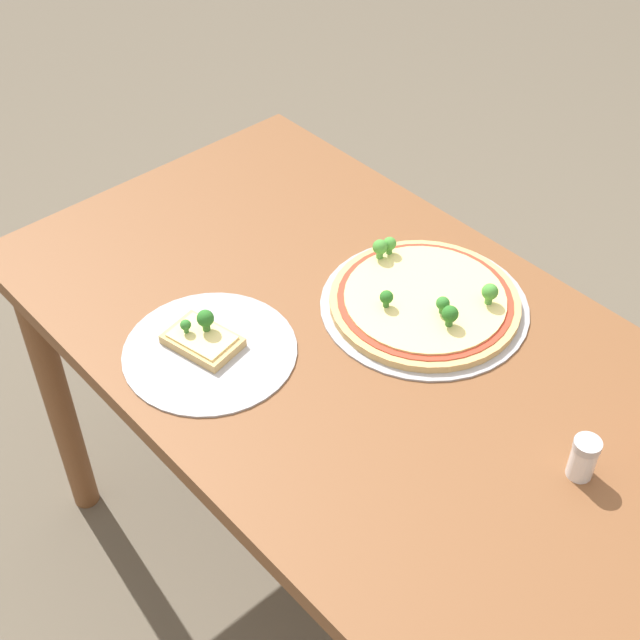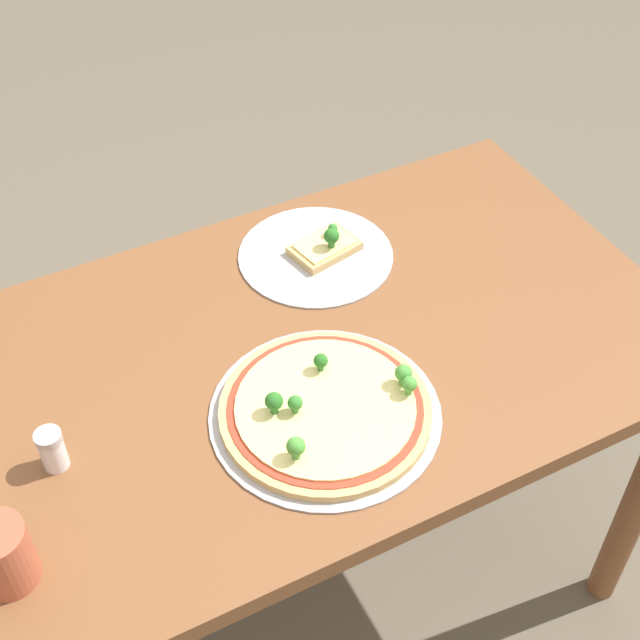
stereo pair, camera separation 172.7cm
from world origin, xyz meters
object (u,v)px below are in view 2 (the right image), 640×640
Objects in this scene: drinking_cup at (2,555)px; condiment_shaker at (52,449)px; dining_table at (279,398)px; pizza_tray_slice at (320,251)px; pizza_tray_whole at (326,410)px.

condiment_shaker is at bearing -124.47° from drinking_cup.
pizza_tray_slice reaches higher than dining_table.
condiment_shaker is (0.38, 0.05, 0.14)m from dining_table.
drinking_cup reaches higher than condiment_shaker.
pizza_tray_whole reaches higher than dining_table.
pizza_tray_whole is 5.09× the size of condiment_shaker.
pizza_tray_slice is at bearing -115.79° from pizza_tray_whole.
drinking_cup is 0.18m from condiment_shaker.
pizza_tray_slice is 4.04× the size of condiment_shaker.
drinking_cup is (0.67, 0.40, 0.04)m from pizza_tray_slice.
pizza_tray_whole is 3.54× the size of drinking_cup.
pizza_tray_slice is 0.62m from condiment_shaker.
condiment_shaker reaches higher than pizza_tray_slice.
dining_table is 0.19m from pizza_tray_whole.
condiment_shaker reaches higher than dining_table.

